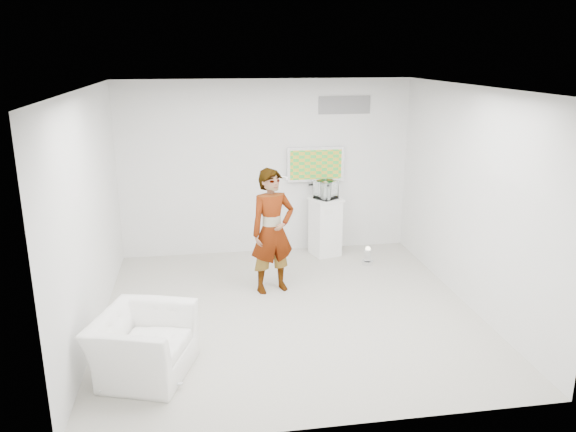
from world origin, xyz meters
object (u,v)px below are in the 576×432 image
object	(u,v)px
pedestal	(325,227)
person	(272,231)
armchair	(143,345)
floor_uplight	(368,256)
tv	(315,164)

from	to	relation	value
pedestal	person	bearing A→B (deg)	-128.51
person	pedestal	distance (m)	1.83
armchair	floor_uplight	size ratio (longest dim) A/B	3.64
tv	floor_uplight	size ratio (longest dim) A/B	3.39
tv	pedestal	size ratio (longest dim) A/B	0.99
armchair	floor_uplight	xyz separation A→B (m)	(3.41, 2.81, -0.20)
pedestal	tv	bearing A→B (deg)	112.60
tv	person	world-z (taller)	tv
person	pedestal	xyz separation A→B (m)	(1.11, 1.39, -0.42)
tv	armchair	xyz separation A→B (m)	(-2.68, -3.71, -1.20)
pedestal	floor_uplight	xyz separation A→B (m)	(0.60, -0.60, -0.36)
tv	floor_uplight	distance (m)	1.82
armchair	pedestal	xyz separation A→B (m)	(2.81, 3.41, 0.15)
person	floor_uplight	bearing A→B (deg)	8.09
person	armchair	size ratio (longest dim) A/B	1.72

